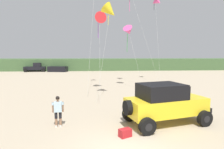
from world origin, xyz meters
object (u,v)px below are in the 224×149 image
jeep (165,103)px  distant_sedan (58,69)px  distant_pickup (36,67)px  kite_white_parafoil (129,31)px  person_watching (58,110)px  kite_black_sled (100,19)px  kite_pink_ribbon (110,11)px  cooler_box (125,133)px  kite_purple_stunt (155,2)px

jeep → distant_sedan: (-12.80, 33.34, -0.60)m
distant_pickup → kite_white_parafoil: 28.69m
person_watching → kite_white_parafoil: (5.67, 12.34, 5.60)m
distant_pickup → kite_black_sled: kite_black_sled is taller
person_watching → kite_black_sled: kite_black_sled is taller
jeep → kite_pink_ribbon: bearing=113.9°
kite_pink_ribbon → kite_black_sled: size_ratio=1.01×
cooler_box → kite_white_parafoil: (2.28, 13.85, 6.35)m
cooler_box → kite_black_sled: kite_black_sled is taller
person_watching → kite_pink_ribbon: 9.45m
kite_black_sled → distant_pickup: bearing=120.4°
cooler_box → kite_pink_ribbon: bearing=64.2°
jeep → kite_white_parafoil: size_ratio=0.69×
person_watching → kite_white_parafoil: 14.69m
kite_purple_stunt → distant_sedan: bearing=134.9°
distant_sedan → kite_purple_stunt: kite_purple_stunt is taller
kite_pink_ribbon → kite_black_sled: kite_pink_ribbon is taller
kite_black_sled → cooler_box: bearing=-84.5°
jeep → person_watching: 5.84m
person_watching → cooler_box: (3.39, -1.51, -0.75)m
distant_sedan → kite_pink_ribbon: kite_pink_ribbon is taller
kite_pink_ribbon → kite_purple_stunt: (6.81, 10.30, 3.61)m
cooler_box → kite_white_parafoil: bearing=53.0°
cooler_box → distant_pickup: bearing=85.7°
cooler_box → kite_black_sled: (-1.09, 11.27, 7.24)m
jeep → kite_purple_stunt: size_ratio=0.43×
kite_white_parafoil → jeep: bearing=-89.2°
jeep → kite_purple_stunt: 19.53m
distant_pickup → kite_black_sled: 29.08m
distant_sedan → kite_purple_stunt: size_ratio=0.36×
person_watching → kite_pink_ribbon: bearing=63.0°
distant_pickup → kite_white_parafoil: kite_white_parafoil is taller
cooler_box → distant_sedan: size_ratio=0.13×
kite_pink_ribbon → kite_white_parafoil: bearing=67.8°
distant_pickup → distant_sedan: bearing=-9.0°
distant_sedan → jeep: bearing=-56.6°
cooler_box → kite_white_parafoil: size_ratio=0.08×
kite_purple_stunt → distant_pickup: bearing=141.1°
cooler_box → kite_pink_ribbon: (-0.25, 7.66, 7.20)m
cooler_box → kite_purple_stunt: 21.97m
kite_white_parafoil → cooler_box: bearing=-99.3°
jeep → person_watching: jeep is taller
jeep → kite_black_sled: bearing=110.0°
distant_pickup → kite_black_sled: bearing=-59.6°
cooler_box → kite_black_sled: 13.44m
cooler_box → kite_pink_ribbon: size_ratio=0.07×
kite_purple_stunt → kite_black_sled: size_ratio=1.44×
person_watching → kite_black_sled: (2.30, 9.76, 6.50)m
distant_sedan → kite_purple_stunt: bearing=-32.7°
kite_pink_ribbon → distant_sedan: bearing=110.3°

